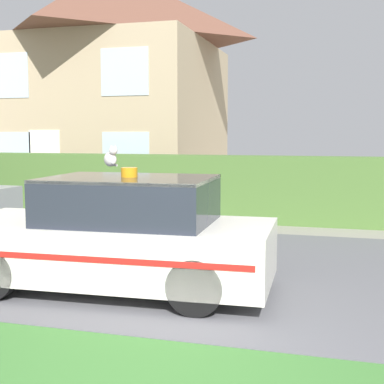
{
  "coord_description": "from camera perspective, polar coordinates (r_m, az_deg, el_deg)",
  "views": [
    {
      "loc": [
        1.31,
        -3.97,
        2.0
      ],
      "look_at": [
        -1.03,
        4.38,
        1.05
      ],
      "focal_mm": 50.0,
      "sensor_mm": 36.0,
      "label": 1
    }
  ],
  "objects": [
    {
      "name": "house_left",
      "position": [
        18.87,
        -8.57,
        11.82
      ],
      "size": [
        7.08,
        6.87,
        7.54
      ],
      "color": "tan",
      "rests_on": "ground"
    },
    {
      "name": "road_strip",
      "position": [
        8.01,
        5.81,
        -8.2
      ],
      "size": [
        28.0,
        5.81,
        0.01
      ],
      "primitive_type": "cube",
      "color": "#5B5B60",
      "rests_on": "ground"
    },
    {
      "name": "ground_plane",
      "position": [
        4.63,
        -2.49,
        -19.34
      ],
      "size": [
        80.0,
        80.0,
        0.0
      ],
      "primitive_type": "plane",
      "color": "gray"
    },
    {
      "name": "cat",
      "position": [
        6.86,
        -8.63,
        3.62
      ],
      "size": [
        0.26,
        0.3,
        0.27
      ],
      "rotation": [
        0.0,
        0.0,
        5.59
      ],
      "color": "silver",
      "rests_on": "police_car"
    },
    {
      "name": "garden_hedge",
      "position": [
        12.26,
        2.46,
        0.41
      ],
      "size": [
        13.31,
        0.61,
        1.5
      ],
      "primitive_type": "cube",
      "color": "#4C7233",
      "rests_on": "ground"
    },
    {
      "name": "police_car",
      "position": [
        6.85,
        -8.04,
        -4.7
      ],
      "size": [
        4.1,
        1.77,
        1.57
      ],
      "rotation": [
        0.0,
        0.0,
        3.18
      ],
      "color": "black",
      "rests_on": "road_strip"
    }
  ]
}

